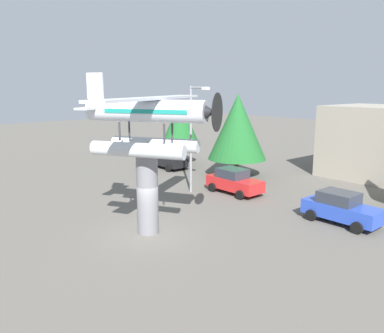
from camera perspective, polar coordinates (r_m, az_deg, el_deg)
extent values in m
plane|color=#605B54|center=(20.89, -6.36, -9.48)|extent=(140.00, 140.00, 0.00)
cylinder|color=slate|center=(20.24, -6.49, -3.99)|extent=(1.10, 1.10, 4.15)
cylinder|color=silver|center=(18.85, -7.97, 2.38)|extent=(4.50, 3.02, 0.70)
cylinder|color=#333338|center=(18.68, -4.05, 4.86)|extent=(0.14, 0.14, 0.90)
cylinder|color=#333338|center=(19.75, -10.48, 5.06)|extent=(0.14, 0.14, 0.90)
cylinder|color=silver|center=(20.63, -5.43, 3.22)|extent=(4.50, 3.02, 0.70)
cylinder|color=#333338|center=(19.60, -2.89, 5.18)|extent=(0.14, 0.14, 0.90)
cylinder|color=#333338|center=(20.62, -9.10, 5.37)|extent=(0.14, 0.14, 0.90)
cylinder|color=silver|center=(19.55, -6.77, 8.05)|extent=(5.91, 4.06, 1.10)
cube|color=teal|center=(19.46, -6.23, 8.04)|extent=(4.33, 3.17, 0.20)
cone|color=#262628|center=(18.36, 2.48, 7.89)|extent=(1.05, 1.11, 0.88)
cylinder|color=black|center=(18.24, 3.69, 7.86)|extent=(0.94, 1.58, 1.80)
cube|color=silver|center=(19.35, -5.73, 9.84)|extent=(6.17, 9.55, 0.12)
cube|color=silver|center=(20.92, -13.76, 8.30)|extent=(2.01, 2.77, 0.10)
cube|color=silver|center=(20.89, -13.90, 11.31)|extent=(0.84, 0.56, 1.30)
cube|color=black|center=(36.57, -3.63, 0.87)|extent=(4.20, 1.70, 0.80)
cube|color=#2D333D|center=(36.64, -3.88, 2.03)|extent=(2.00, 1.56, 0.64)
cylinder|color=black|center=(35.05, -3.47, -0.26)|extent=(0.64, 0.22, 0.64)
cylinder|color=black|center=(36.14, -1.19, 0.11)|extent=(0.64, 0.22, 0.64)
cylinder|color=black|center=(37.20, -5.98, 0.38)|extent=(0.64, 0.22, 0.64)
cylinder|color=black|center=(38.23, -3.76, 0.72)|extent=(0.64, 0.22, 0.64)
cube|color=red|center=(28.04, 6.21, -2.46)|extent=(4.20, 1.70, 0.80)
cube|color=#2D333D|center=(28.05, 5.87, -0.94)|extent=(2.00, 1.56, 0.64)
cylinder|color=black|center=(26.62, 6.98, -4.13)|extent=(0.64, 0.22, 0.64)
cylinder|color=black|center=(27.93, 9.48, -3.46)|extent=(0.64, 0.22, 0.64)
cylinder|color=black|center=(28.44, 2.97, -3.04)|extent=(0.64, 0.22, 0.64)
cylinder|color=black|center=(29.68, 5.49, -2.46)|extent=(0.64, 0.22, 0.64)
cube|color=#2847B7|center=(23.37, 20.95, -6.04)|extent=(4.20, 1.70, 0.80)
cube|color=#2D333D|center=(23.28, 20.54, -4.22)|extent=(2.00, 1.56, 0.64)
cylinder|color=black|center=(22.14, 22.82, -8.23)|extent=(0.64, 0.22, 0.64)
cylinder|color=black|center=(23.70, 24.81, -7.12)|extent=(0.64, 0.22, 0.64)
cylinder|color=black|center=(23.38, 16.89, -6.79)|extent=(0.64, 0.22, 0.64)
cylinder|color=black|center=(24.86, 19.16, -5.84)|extent=(0.64, 0.22, 0.64)
cylinder|color=gray|center=(27.68, -0.17, 3.82)|extent=(0.18, 0.18, 7.51)
cylinder|color=gray|center=(26.82, 0.95, 11.40)|extent=(1.60, 0.12, 0.12)
cube|color=silver|center=(26.30, 1.98, 11.28)|extent=(0.50, 0.28, 0.20)
cylinder|color=brown|center=(38.26, -1.69, 1.92)|extent=(0.36, 0.36, 2.18)
cone|color=#1E6028|center=(37.87, -1.72, 6.53)|extent=(3.60, 3.60, 4.00)
cylinder|color=brown|center=(33.29, 6.49, -0.18)|extent=(0.36, 0.36, 1.52)
cone|color=#1E6028|center=(32.77, 6.62, 5.74)|extent=(4.84, 4.84, 5.38)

